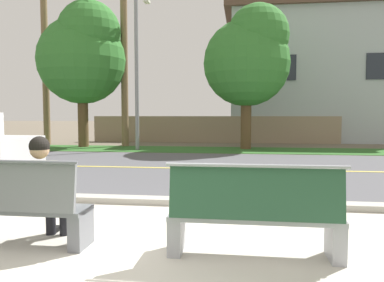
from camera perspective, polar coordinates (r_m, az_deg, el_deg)
ground_plane at (r=11.85m, az=1.56°, el=-3.19°), size 140.00×140.00×0.00m
sidewalk_pavement at (r=4.52m, az=-8.96°, el=-15.22°), size 44.00×3.60×0.01m
curb_edge at (r=6.33m, az=-3.88°, el=-9.10°), size 44.00×0.30×0.11m
street_asphalt at (r=10.37m, az=0.69°, el=-4.21°), size 52.00×8.00×0.01m
road_centre_line at (r=10.37m, az=0.69°, el=-4.18°), size 48.00×0.14×0.01m
far_verge_grass at (r=15.83m, az=3.08°, el=-1.34°), size 48.00×2.80×0.02m
bench_left at (r=4.75m, az=-26.08°, el=-9.01°), size 1.78×0.48×1.01m
bench_right at (r=3.98m, az=9.43°, el=-11.14°), size 1.78×0.48×1.01m
seated_person_olive at (r=4.67m, az=-21.42°, el=-6.32°), size 0.52×0.68×1.25m
streetlamp at (r=16.31m, az=-8.22°, el=12.75°), size 0.24×2.10×6.93m
shade_tree_far_left at (r=18.02m, az=-16.10°, el=12.62°), size 3.94×3.94×6.51m
shade_tree_left at (r=16.46m, az=8.70°, el=12.56°), size 3.68×3.68×6.07m
garden_wall at (r=19.96m, az=3.17°, el=1.77°), size 13.00×0.36×1.40m
house_across_street at (r=23.62m, az=18.57°, el=9.62°), size 10.78×6.91×7.65m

